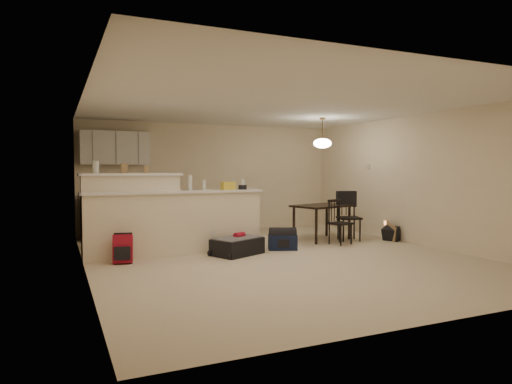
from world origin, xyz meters
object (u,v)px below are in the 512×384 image
red_backpack (123,249)px  black_daypack (391,234)px  pendant_lamp (322,143)px  suitcase (237,246)px  dining_table (322,209)px  navy_duffel (283,242)px  dining_chair_near (340,222)px  dining_chair_far (349,216)px

red_backpack → black_daypack: bearing=12.5°
pendant_lamp → red_backpack: size_ratio=1.40×
suitcase → black_daypack: bearing=-23.6°
pendant_lamp → suitcase: bearing=-160.0°
dining_table → black_daypack: bearing=-45.3°
navy_duffel → black_daypack: navy_duffel is taller
dining_table → red_backpack: size_ratio=3.00×
dining_table → black_daypack: size_ratio=4.24×
pendant_lamp → dining_chair_near: size_ratio=0.71×
dining_chair_near → red_backpack: (-4.09, -0.12, -0.21)m
dining_chair_far → suitcase: size_ratio=1.18×
dining_table → navy_duffel: dining_table is taller
dining_table → dining_chair_far: 0.57m
suitcase → red_backpack: (-1.88, 0.07, 0.08)m
dining_chair_near → dining_chair_far: (0.43, 0.32, 0.06)m
red_backpack → black_daypack: 5.28m
pendant_lamp → dining_chair_far: size_ratio=0.63×
suitcase → dining_chair_far: bearing=-14.7°
dining_table → suitcase: bearing=-176.0°
pendant_lamp → dining_chair_near: pendant_lamp is taller
dining_table → black_daypack: dining_table is taller
dining_chair_near → black_daypack: size_ratio=2.78×
dining_chair_near → navy_duffel: size_ratio=1.71×
dining_chair_near → black_daypack: 1.22m
dining_table → pendant_lamp: size_ratio=2.13×
dining_table → dining_chair_near: bearing=-102.6°
suitcase → pendant_lamp: bearing=-5.4°
suitcase → black_daypack: 3.40m
dining_chair_far → suitcase: dining_chair_far is taller
suitcase → red_backpack: bearing=152.6°
dining_chair_far → dining_chair_near: bearing=-127.7°
pendant_lamp → dining_chair_near: (0.04, -0.61, -1.56)m
red_backpack → navy_duffel: bearing=12.8°
navy_duffel → black_daypack: 2.47m
dining_table → navy_duffel: 1.51m
pendant_lamp → suitcase: 2.96m
black_daypack → dining_chair_near: bearing=63.4°
dining_chair_near → navy_duffel: 1.32m
dining_chair_near → black_daypack: (1.19, -0.07, -0.30)m
navy_duffel → pendant_lamp: bearing=49.0°
navy_duffel → black_daypack: size_ratio=1.63×
pendant_lamp → black_daypack: (1.22, -0.69, -1.85)m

